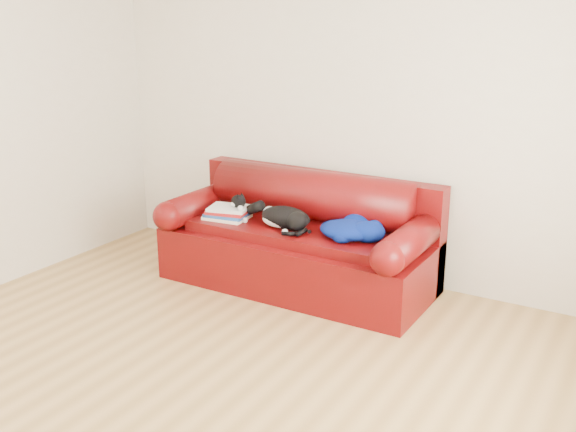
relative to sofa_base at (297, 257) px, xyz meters
The scene contains 7 objects.
ground 1.53m from the sofa_base, 81.76° to the right, with size 4.50×4.50×0.00m, color olive.
room_shell 2.08m from the sofa_base, 77.04° to the right, with size 4.52×4.02×2.61m.
sofa_base is the anchor object (origin of this frame).
sofa_back 0.39m from the sofa_base, 90.00° to the left, with size 2.10×1.01×0.88m.
book_stack 0.66m from the sofa_base, 166.39° to the right, with size 0.36×0.30×0.10m.
cat 0.37m from the sofa_base, 111.86° to the right, with size 0.56×0.36×0.21m.
blanket 0.59m from the sofa_base, ahead, with size 0.59×0.48×0.15m.
Camera 1 is at (2.26, -2.82, 2.10)m, focal length 42.00 mm.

